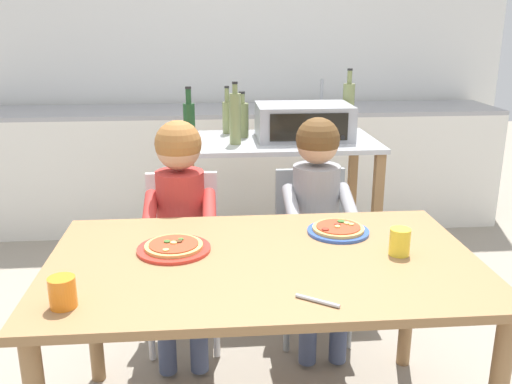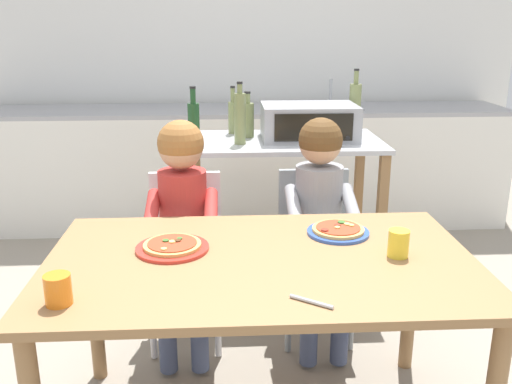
{
  "view_description": "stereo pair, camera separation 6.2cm",
  "coord_description": "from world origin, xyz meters",
  "px_view_note": "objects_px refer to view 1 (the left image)",
  "views": [
    {
      "loc": [
        -0.18,
        -1.8,
        1.52
      ],
      "look_at": [
        0.0,
        0.3,
        0.87
      ],
      "focal_mm": 39.43,
      "sensor_mm": 36.0,
      "label": 1
    },
    {
      "loc": [
        -0.12,
        -1.8,
        1.52
      ],
      "look_at": [
        0.0,
        0.3,
        0.87
      ],
      "focal_mm": 39.43,
      "sensor_mm": 36.0,
      "label": 2
    }
  ],
  "objects_px": {
    "child_in_grey_shirt": "(318,205)",
    "drinking_cup_yellow": "(400,242)",
    "dining_table": "(263,281)",
    "pizza_plate_blue_rimmed": "(338,230)",
    "bottle_dark_olive_oil": "(348,106)",
    "child_in_red_shirt": "(180,209)",
    "bottle_brown_beer": "(235,118)",
    "toaster_oven": "(304,122)",
    "bottle_slim_sauce": "(242,119)",
    "bottle_squat_spirits": "(189,124)",
    "pizza_plate_red_rimmed": "(174,247)",
    "serving_spoon": "(317,301)",
    "drinking_cup_orange": "(63,292)",
    "kitchen_island_cart": "(278,189)",
    "dining_chair_left": "(183,246)",
    "dining_chair_right": "(312,241)",
    "bottle_tall_green_wine": "(227,115)"
  },
  "relations": [
    {
      "from": "dining_chair_left",
      "to": "child_in_grey_shirt",
      "type": "height_order",
      "value": "child_in_grey_shirt"
    },
    {
      "from": "bottle_dark_olive_oil",
      "to": "serving_spoon",
      "type": "distance_m",
      "value": 1.91
    },
    {
      "from": "toaster_oven",
      "to": "serving_spoon",
      "type": "xyz_separation_m",
      "value": [
        -0.22,
        -1.61,
        -0.25
      ]
    },
    {
      "from": "dining_chair_left",
      "to": "drinking_cup_orange",
      "type": "distance_m",
      "value": 1.1
    },
    {
      "from": "child_in_red_shirt",
      "to": "bottle_brown_beer",
      "type": "bearing_deg",
      "value": 63.28
    },
    {
      "from": "child_in_grey_shirt",
      "to": "drinking_cup_yellow",
      "type": "height_order",
      "value": "child_in_grey_shirt"
    },
    {
      "from": "child_in_grey_shirt",
      "to": "pizza_plate_blue_rimmed",
      "type": "relative_size",
      "value": 4.5
    },
    {
      "from": "dining_table",
      "to": "drinking_cup_yellow",
      "type": "height_order",
      "value": "drinking_cup_yellow"
    },
    {
      "from": "drinking_cup_yellow",
      "to": "serving_spoon",
      "type": "bearing_deg",
      "value": -137.5
    },
    {
      "from": "dining_chair_left",
      "to": "serving_spoon",
      "type": "xyz_separation_m",
      "value": [
        0.44,
        -1.06,
        0.25
      ]
    },
    {
      "from": "child_in_red_shirt",
      "to": "drinking_cup_orange",
      "type": "height_order",
      "value": "child_in_red_shirt"
    },
    {
      "from": "drinking_cup_orange",
      "to": "drinking_cup_yellow",
      "type": "bearing_deg",
      "value": 14.64
    },
    {
      "from": "pizza_plate_blue_rimmed",
      "to": "dining_table",
      "type": "bearing_deg",
      "value": -145.38
    },
    {
      "from": "toaster_oven",
      "to": "drinking_cup_orange",
      "type": "height_order",
      "value": "toaster_oven"
    },
    {
      "from": "bottle_slim_sauce",
      "to": "bottle_squat_spirits",
      "type": "relative_size",
      "value": 0.81
    },
    {
      "from": "bottle_dark_olive_oil",
      "to": "child_in_red_shirt",
      "type": "height_order",
      "value": "bottle_dark_olive_oil"
    },
    {
      "from": "bottle_slim_sauce",
      "to": "bottle_dark_olive_oil",
      "type": "bearing_deg",
      "value": 11.77
    },
    {
      "from": "dining_table",
      "to": "pizza_plate_blue_rimmed",
      "type": "distance_m",
      "value": 0.4
    },
    {
      "from": "bottle_slim_sauce",
      "to": "pizza_plate_blue_rimmed",
      "type": "height_order",
      "value": "bottle_slim_sauce"
    },
    {
      "from": "pizza_plate_red_rimmed",
      "to": "bottle_brown_beer",
      "type": "bearing_deg",
      "value": 75.35
    },
    {
      "from": "dining_table",
      "to": "dining_chair_left",
      "type": "distance_m",
      "value": 0.8
    },
    {
      "from": "toaster_oven",
      "to": "bottle_slim_sauce",
      "type": "distance_m",
      "value": 0.35
    },
    {
      "from": "bottle_dark_olive_oil",
      "to": "pizza_plate_red_rimmed",
      "type": "xyz_separation_m",
      "value": [
        -0.97,
        -1.38,
        -0.29
      ]
    },
    {
      "from": "pizza_plate_red_rimmed",
      "to": "serving_spoon",
      "type": "xyz_separation_m",
      "value": [
        0.44,
        -0.43,
        -0.01
      ]
    },
    {
      "from": "bottle_brown_beer",
      "to": "pizza_plate_blue_rimmed",
      "type": "relative_size",
      "value": 1.38
    },
    {
      "from": "toaster_oven",
      "to": "bottle_slim_sauce",
      "type": "bearing_deg",
      "value": 168.55
    },
    {
      "from": "bottle_squat_spirits",
      "to": "pizza_plate_red_rimmed",
      "type": "xyz_separation_m",
      "value": [
        -0.04,
        -0.97,
        -0.27
      ]
    },
    {
      "from": "toaster_oven",
      "to": "kitchen_island_cart",
      "type": "bearing_deg",
      "value": -172.13
    },
    {
      "from": "child_in_grey_shirt",
      "to": "bottle_dark_olive_oil",
      "type": "bearing_deg",
      "value": 68.4
    },
    {
      "from": "dining_table",
      "to": "drinking_cup_yellow",
      "type": "distance_m",
      "value": 0.5
    },
    {
      "from": "kitchen_island_cart",
      "to": "child_in_red_shirt",
      "type": "distance_m",
      "value": 0.84
    },
    {
      "from": "bottle_brown_beer",
      "to": "bottle_dark_olive_oil",
      "type": "distance_m",
      "value": 0.76
    },
    {
      "from": "child_in_red_shirt",
      "to": "child_in_grey_shirt",
      "type": "distance_m",
      "value": 0.63
    },
    {
      "from": "kitchen_island_cart",
      "to": "dining_chair_left",
      "type": "bearing_deg",
      "value": -134.45
    },
    {
      "from": "kitchen_island_cart",
      "to": "child_in_grey_shirt",
      "type": "bearing_deg",
      "value": -80.41
    },
    {
      "from": "dining_chair_right",
      "to": "drinking_cup_yellow",
      "type": "bearing_deg",
      "value": -77.44
    },
    {
      "from": "kitchen_island_cart",
      "to": "bottle_brown_beer",
      "type": "height_order",
      "value": "bottle_brown_beer"
    },
    {
      "from": "kitchen_island_cart",
      "to": "bottle_brown_beer",
      "type": "xyz_separation_m",
      "value": [
        -0.24,
        -0.09,
        0.43
      ]
    },
    {
      "from": "bottle_tall_green_wine",
      "to": "pizza_plate_blue_rimmed",
      "type": "distance_m",
      "value": 1.33
    },
    {
      "from": "kitchen_island_cart",
      "to": "child_in_red_shirt",
      "type": "relative_size",
      "value": 1.01
    },
    {
      "from": "bottle_dark_olive_oil",
      "to": "dining_table",
      "type": "xyz_separation_m",
      "value": [
        -0.65,
        -1.48,
        -0.39
      ]
    },
    {
      "from": "bottle_brown_beer",
      "to": "drinking_cup_orange",
      "type": "height_order",
      "value": "bottle_brown_beer"
    },
    {
      "from": "bottle_slim_sauce",
      "to": "dining_table",
      "type": "bearing_deg",
      "value": -90.48
    },
    {
      "from": "bottle_brown_beer",
      "to": "dining_chair_right",
      "type": "relative_size",
      "value": 0.41
    },
    {
      "from": "bottle_slim_sauce",
      "to": "child_in_grey_shirt",
      "type": "bearing_deg",
      "value": -67.08
    },
    {
      "from": "bottle_tall_green_wine",
      "to": "bottle_squat_spirits",
      "type": "distance_m",
      "value": 0.45
    },
    {
      "from": "pizza_plate_blue_rimmed",
      "to": "drinking_cup_yellow",
      "type": "distance_m",
      "value": 0.28
    },
    {
      "from": "kitchen_island_cart",
      "to": "pizza_plate_blue_rimmed",
      "type": "relative_size",
      "value": 4.52
    },
    {
      "from": "dining_table",
      "to": "child_in_red_shirt",
      "type": "height_order",
      "value": "child_in_red_shirt"
    },
    {
      "from": "bottle_squat_spirits",
      "to": "pizza_plate_red_rimmed",
      "type": "bearing_deg",
      "value": -92.31
    }
  ]
}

